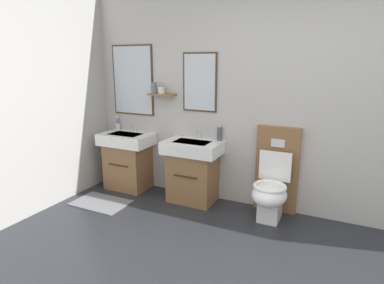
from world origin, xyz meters
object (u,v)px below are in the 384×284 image
Objects in this scene: vanity_sink_right at (193,169)px; soap_dispenser at (219,134)px; vanity_sink_left at (128,159)px; toothbrush_cup at (118,125)px; toilet at (273,185)px.

soap_dispenser is at bearing 30.90° from vanity_sink_right.
soap_dispenser reaches higher than vanity_sink_left.
toothbrush_cup is 1.03× the size of soap_dispenser.
soap_dispenser is (1.52, 0.01, 0.03)m from toothbrush_cup.
soap_dispenser is at bearing 7.47° from vanity_sink_left.
toilet reaches higher than soap_dispenser.
toilet is 4.90× the size of toothbrush_cup.
toothbrush_cup is at bearing 172.92° from vanity_sink_right.
vanity_sink_right is 0.77× the size of toilet.
vanity_sink_left is at bearing 179.83° from toilet.
toothbrush_cup reaches higher than vanity_sink_right.
toothbrush_cup reaches higher than soap_dispenser.
vanity_sink_right is 1.32m from toothbrush_cup.
toothbrush_cup is at bearing 175.87° from toilet.
vanity_sink_right is 0.54m from soap_dispenser.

